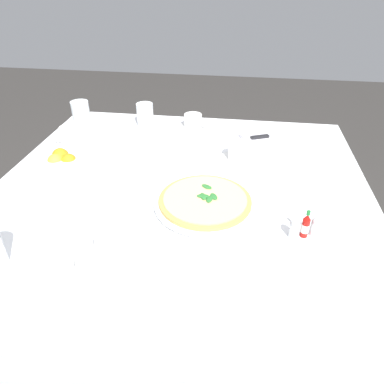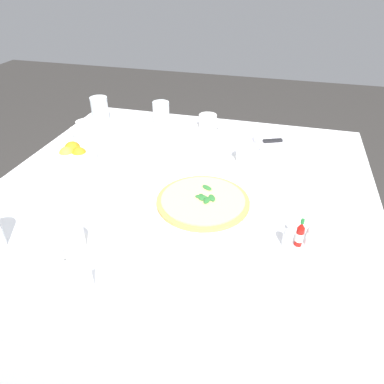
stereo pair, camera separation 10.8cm
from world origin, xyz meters
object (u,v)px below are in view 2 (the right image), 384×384
Objects in this scene: pizza at (203,201)px; coffee_cup_left_edge at (70,242)px; hot_sauce_bottle at (300,234)px; menu_card at (72,284)px; pizza_plate at (203,205)px; water_glass_center_back at (161,115)px; water_glass_far_right at (100,112)px; dinner_knife at (285,140)px; coffee_cup_near_right at (86,130)px; citrus_bowl at (75,155)px; coffee_cup_back_corner at (208,123)px; napkin_folded at (284,143)px; pepper_shaker at (288,238)px; salt_shaker at (310,237)px; coffee_cup_near_left at (247,155)px.

coffee_cup_left_edge is at bearing -136.12° from pizza.
menu_card is at bearing -148.44° from hot_sauce_bottle.
pizza_plate is at bearing 161.10° from hot_sauce_bottle.
water_glass_center_back is 0.96m from menu_card.
water_glass_center_back is (-0.32, 0.57, 0.02)m from pizza.
water_glass_far_right is at bearing 138.99° from pizza.
water_glass_far_right is 1.61× the size of menu_card.
coffee_cup_near_right is at bearing 166.18° from dinner_knife.
coffee_cup_left_edge is 0.70× the size of dinner_knife.
citrus_bowl is (-0.52, 0.16, 0.00)m from pizza.
coffee_cup_near_right is at bearing 148.37° from pizza_plate.
napkin_folded is at bearing -14.40° from coffee_cup_back_corner.
pepper_shaker is (0.82, -0.46, -0.01)m from coffee_cup_near_right.
citrus_bowl is at bearing -72.67° from coffee_cup_near_right.
pepper_shaker is at bearing -61.73° from coffee_cup_back_corner.
pepper_shaker is (-0.06, -0.02, 0.00)m from salt_shaker.
pizza_plate is 1.10× the size of pizza.
dinner_knife is 0.59m from pepper_shaker.
pepper_shaker is at bearing -36.44° from water_glass_far_right.
pizza_plate is 2.98× the size of water_glass_center_back.
coffee_cup_near_left is at bearing 26.82° from menu_card.
coffee_cup_back_corner is at bearing 118.27° from pepper_shaker.
menu_card is at bearing -117.39° from pizza.
pepper_shaker is at bearing -8.34° from menu_card.
coffee_cup_left_edge reaches higher than pepper_shaker.
water_glass_far_right is 0.46× the size of napkin_folded.
coffee_cup_back_corner is at bearing 122.62° from salt_shaker.
water_glass_far_right is (-0.59, 0.52, 0.02)m from pizza.
pizza is 2.11× the size of coffee_cup_near_left.
coffee_cup_near_right is 0.33m from water_glass_center_back.
salt_shaker is at bearing -104.34° from dinner_knife.
coffee_cup_near_right is at bearing 152.19° from hot_sauce_bottle.
napkin_folded is at bearing 24.10° from menu_card.
water_glass_far_right reaches higher than pepper_shaker.
water_glass_center_back is (0.25, 0.21, 0.01)m from coffee_cup_near_right.
pepper_shaker is (0.53, 0.16, -0.01)m from coffee_cup_left_edge.
coffee_cup_near_left reaches higher than napkin_folded.
salt_shaker is 1.00× the size of pepper_shaker.
pepper_shaker is (0.76, -0.26, -0.00)m from citrus_bowl.
water_glass_far_right is at bearing 96.37° from coffee_cup_near_right.
dinner_knife is at bearing -14.11° from coffee_cup_back_corner.
coffee_cup_near_right is at bearing -140.07° from water_glass_center_back.
citrus_bowl is 2.67× the size of salt_shaker.
menu_card is at bearing -95.16° from coffee_cup_back_corner.
citrus_bowl is at bearing -166.14° from coffee_cup_near_left.
coffee_cup_near_right is at bearing -83.63° from water_glass_far_right.
pizza_plate is 2.29× the size of coffee_cup_left_edge.
coffee_cup_near_right reaches higher than menu_card.
coffee_cup_back_corner is at bearing 78.91° from coffee_cup_left_edge.
coffee_cup_near_right reaches higher than dinner_knife.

